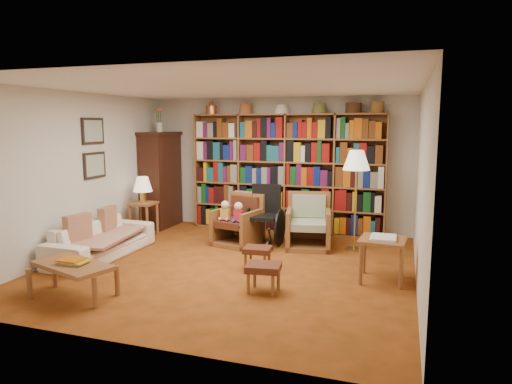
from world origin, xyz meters
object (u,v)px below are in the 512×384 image
at_px(footstool_b, 264,269).
at_px(footstool_a, 257,251).
at_px(side_table_lamp, 144,211).
at_px(wheelchair, 264,218).
at_px(sofa, 101,239).
at_px(floor_lamp, 356,164).
at_px(coffee_table, 73,268).
at_px(armchair_leather, 239,223).
at_px(armchair_sage, 310,226).
at_px(side_table_papers, 382,245).

bearing_deg(footstool_b, footstool_a, 112.60).
bearing_deg(side_table_lamp, wheelchair, 2.25).
height_order(footstool_a, footstool_b, footstool_b).
bearing_deg(sofa, wheelchair, -55.62).
xyz_separation_m(sofa, wheelchair, (2.15, 1.45, 0.19)).
bearing_deg(footstool_b, sofa, 166.86).
bearing_deg(floor_lamp, wheelchair, -175.56).
relative_size(floor_lamp, coffee_table, 1.46).
relative_size(armchair_leather, armchair_sage, 0.97).
relative_size(side_table_lamp, armchair_leather, 0.72).
height_order(wheelchair, floor_lamp, floor_lamp).
xyz_separation_m(armchair_leather, armchair_sage, (1.17, 0.17, -0.01)).
xyz_separation_m(side_table_lamp, footstool_a, (2.55, -1.20, -0.20)).
bearing_deg(floor_lamp, footstool_a, -130.11).
distance_m(armchair_leather, coffee_table, 3.07).
bearing_deg(coffee_table, footstool_b, 22.34).
distance_m(side_table_lamp, armchair_sage, 3.01).
distance_m(sofa, wheelchair, 2.60).
bearing_deg(armchair_leather, coffee_table, -108.92).
relative_size(side_table_lamp, footstool_b, 1.37).
bearing_deg(coffee_table, sofa, 115.90).
bearing_deg(footstool_b, side_table_papers, 32.49).
height_order(floor_lamp, coffee_table, floor_lamp).
relative_size(side_table_papers, footstool_a, 1.53).
bearing_deg(side_table_lamp, armchair_leather, 1.39).
height_order(side_table_papers, footstool_a, side_table_papers).
bearing_deg(side_table_papers, wheelchair, 147.57).
bearing_deg(armchair_sage, footstool_a, -107.72).
height_order(sofa, footstool_b, sofa).
height_order(floor_lamp, footstool_a, floor_lamp).
xyz_separation_m(side_table_lamp, side_table_papers, (4.22, -1.17, 0.02)).
distance_m(wheelchair, side_table_papers, 2.34).
relative_size(sofa, footstool_b, 4.16).
bearing_deg(wheelchair, sofa, -145.95).
xyz_separation_m(wheelchair, footstool_b, (0.64, -2.10, -0.18)).
height_order(sofa, footstool_a, sofa).
distance_m(armchair_leather, floor_lamp, 2.17).
bearing_deg(sofa, footstool_a, -85.79).
bearing_deg(coffee_table, floor_lamp, 46.57).
distance_m(wheelchair, footstool_b, 2.20).
bearing_deg(sofa, armchair_leather, -50.44).
xyz_separation_m(side_table_papers, footstool_b, (-1.33, -0.85, -0.19)).
height_order(sofa, coffee_table, sofa).
bearing_deg(side_table_lamp, floor_lamp, 3.12).
xyz_separation_m(wheelchair, side_table_papers, (1.97, -1.25, 0.02)).
height_order(armchair_sage, footstool_b, armchair_sage).
height_order(side_table_lamp, floor_lamp, floor_lamp).
height_order(wheelchair, coffee_table, wheelchair).
bearing_deg(side_table_papers, sofa, -177.26).
bearing_deg(wheelchair, floor_lamp, 4.44).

